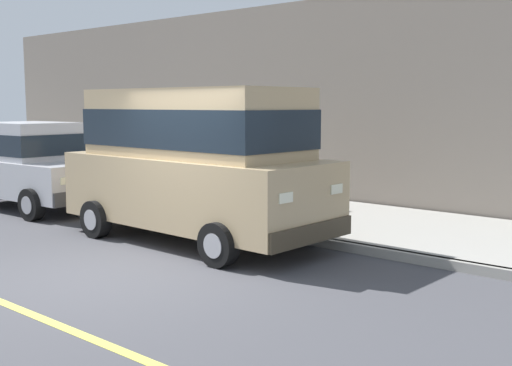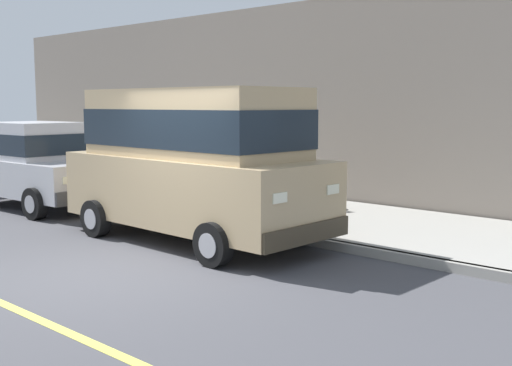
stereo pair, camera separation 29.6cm
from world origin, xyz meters
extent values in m
plane|color=#424247|center=(0.00, 0.00, 0.00)|extent=(80.00, 80.00, 0.00)
cube|color=gray|center=(3.20, 0.00, 0.07)|extent=(0.16, 64.00, 0.14)
cube|color=#99968E|center=(5.00, 0.00, 0.07)|extent=(3.60, 64.00, 0.14)
cube|color=tan|center=(2.16, 0.63, 0.87)|extent=(1.99, 4.84, 1.10)
cube|color=tan|center=(2.16, 0.63, 1.97)|extent=(1.75, 3.83, 1.10)
cube|color=#19232D|center=(2.16, 0.63, 1.89)|extent=(1.79, 3.87, 0.61)
cube|color=#3E3527|center=(2.12, -1.72, 0.46)|extent=(1.87, 0.24, 0.28)
cube|color=#3E3527|center=(2.21, 2.98, 0.46)|extent=(1.87, 0.24, 0.28)
cylinder|color=black|center=(3.08, -0.87, 0.32)|extent=(0.23, 0.64, 0.64)
cylinder|color=#9E9EA3|center=(3.08, -0.87, 0.32)|extent=(0.25, 0.36, 0.35)
cylinder|color=black|center=(1.18, -0.84, 0.32)|extent=(0.23, 0.64, 0.64)
cylinder|color=#9E9EA3|center=(1.18, -0.84, 0.32)|extent=(0.25, 0.36, 0.35)
cylinder|color=black|center=(3.14, 2.10, 0.32)|extent=(0.23, 0.64, 0.64)
cylinder|color=#9E9EA3|center=(3.14, 2.10, 0.32)|extent=(0.25, 0.36, 0.35)
cylinder|color=black|center=(1.24, 2.14, 0.32)|extent=(0.23, 0.64, 0.64)
cylinder|color=#9E9EA3|center=(1.24, 2.14, 0.32)|extent=(0.25, 0.36, 0.35)
cube|color=#EAEACC|center=(2.70, -1.76, 1.04)|extent=(0.28, 0.09, 0.14)
cube|color=#EAEACC|center=(1.53, -1.74, 1.04)|extent=(0.28, 0.09, 0.14)
cube|color=#BCBCC1|center=(2.16, 5.59, 0.70)|extent=(1.86, 3.76, 0.76)
cube|color=#BCBCC1|center=(2.16, 5.84, 1.48)|extent=(1.58, 1.96, 0.80)
cube|color=#19232D|center=(2.16, 5.84, 1.42)|extent=(1.62, 2.00, 0.44)
cube|color=#424243|center=(2.23, 3.79, 0.46)|extent=(1.69, 0.26, 0.28)
cube|color=#424243|center=(2.10, 7.39, 0.46)|extent=(1.69, 0.26, 0.28)
cylinder|color=black|center=(3.07, 4.48, 0.32)|extent=(0.24, 0.65, 0.64)
cylinder|color=#9E9EA3|center=(3.07, 4.48, 0.32)|extent=(0.25, 0.36, 0.35)
cylinder|color=black|center=(1.35, 4.41, 0.32)|extent=(0.24, 0.65, 0.64)
cylinder|color=#9E9EA3|center=(1.35, 4.41, 0.32)|extent=(0.25, 0.36, 0.35)
cylinder|color=black|center=(2.98, 6.77, 0.32)|extent=(0.24, 0.65, 0.64)
cylinder|color=#9E9EA3|center=(2.98, 6.77, 0.32)|extent=(0.25, 0.36, 0.35)
cube|color=#EAEACC|center=(2.77, 3.78, 0.81)|extent=(0.28, 0.09, 0.14)
cube|color=#EAEACC|center=(1.70, 3.74, 0.81)|extent=(0.28, 0.09, 0.14)
cylinder|color=black|center=(3.05, 9.27, 0.32)|extent=(0.23, 0.64, 0.64)
cylinder|color=#9E9EA3|center=(3.05, 9.27, 0.32)|extent=(0.24, 0.35, 0.35)
cube|color=#EAEACC|center=(2.70, 8.44, 0.81)|extent=(0.28, 0.08, 0.14)
ellipsoid|color=brown|center=(5.73, 0.40, 0.42)|extent=(0.46, 0.45, 0.20)
cylinder|color=brown|center=(5.68, 0.26, 0.23)|extent=(0.05, 0.05, 0.18)
cylinder|color=brown|center=(5.59, 0.35, 0.23)|extent=(0.05, 0.05, 0.18)
cylinder|color=brown|center=(5.87, 0.45, 0.23)|extent=(0.05, 0.05, 0.18)
cylinder|color=brown|center=(5.79, 0.54, 0.23)|extent=(0.05, 0.05, 0.18)
sphere|color=brown|center=(5.52, 0.20, 0.51)|extent=(0.17, 0.17, 0.17)
ellipsoid|color=#432C1C|center=(5.46, 0.14, 0.49)|extent=(0.13, 0.13, 0.06)
cone|color=brown|center=(5.57, 0.17, 0.59)|extent=(0.06, 0.06, 0.07)
cone|color=brown|center=(5.50, 0.24, 0.59)|extent=(0.06, 0.06, 0.07)
cylinder|color=brown|center=(5.92, 0.58, 0.48)|extent=(0.11, 0.11, 0.13)
cylinder|color=gold|center=(3.65, 2.64, 0.17)|extent=(0.24, 0.24, 0.06)
cylinder|color=gold|center=(3.65, 2.64, 0.47)|extent=(0.17, 0.17, 0.55)
sphere|color=gold|center=(3.65, 2.64, 0.79)|extent=(0.15, 0.15, 0.15)
cylinder|color=gold|center=(3.53, 2.64, 0.50)|extent=(0.10, 0.07, 0.07)
cylinder|color=gold|center=(3.77, 2.64, 0.50)|extent=(0.10, 0.07, 0.07)
cube|color=slate|center=(7.10, 4.23, 2.31)|extent=(0.50, 20.00, 4.61)
camera|label=1|loc=(-5.04, -6.90, 2.27)|focal=44.41mm
camera|label=2|loc=(-4.84, -7.12, 2.27)|focal=44.41mm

